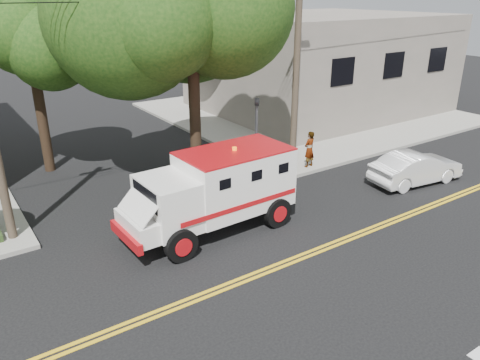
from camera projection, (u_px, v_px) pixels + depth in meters
ground at (263, 272)px, 13.47m from camera, size 100.00×100.00×0.00m
sidewalk_ne at (304, 112)px, 30.81m from camera, size 17.00×17.00×0.15m
building_right at (319, 62)px, 30.81m from camera, size 14.00×12.00×6.00m
utility_pole_right at (296, 67)px, 19.80m from camera, size 0.28×0.28×9.00m
tree_main at (206, 0)px, 16.51m from camera, size 6.08×5.70×9.85m
tree_left at (38, 38)px, 18.93m from camera, size 4.48×4.20×7.70m
tree_right at (225, 16)px, 27.84m from camera, size 4.80×4.50×8.20m
traffic_signal at (256, 132)px, 18.89m from camera, size 0.15×0.18×3.60m
armored_truck at (216, 188)px, 15.33m from camera, size 5.94×2.55×2.67m
parked_sedan at (416, 168)px, 19.45m from camera, size 4.22×1.96×1.34m
pedestrian_a at (309, 149)px, 20.79m from camera, size 0.66×0.49×1.63m
pedestrian_b at (302, 117)px, 25.36m from camera, size 1.18×1.08×1.95m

